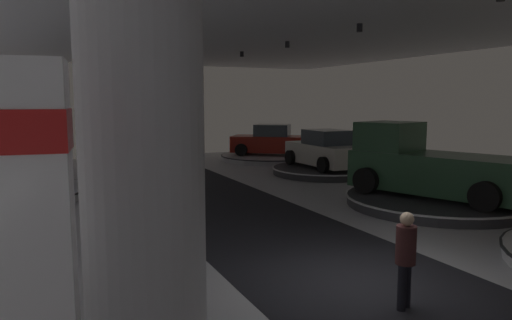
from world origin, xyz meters
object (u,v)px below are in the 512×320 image
Objects in this scene: display_car_far_right at (325,151)px; visitor_walking_near at (406,254)px; display_platform_far_right at (324,170)px; display_platform_mid_right at (436,201)px; display_car_deep_right at (270,141)px; brand_sign_pylon at (8,266)px; column_left at (142,147)px; display_platform_deep_right at (270,157)px; pickup_truck_mid_right at (428,166)px.

visitor_walking_near is (-6.60, -12.39, -0.18)m from display_car_far_right.
display_platform_far_right is 0.84× the size of display_platform_mid_right.
display_car_deep_right is 0.94× the size of display_platform_far_right.
display_car_deep_right is (12.21, 19.20, -0.84)m from brand_sign_pylon.
column_left reaches higher than visitor_walking_near.
column_left is 20.90m from display_platform_deep_right.
column_left is at bearing -154.01° from display_platform_mid_right.
display_platform_deep_right is at bearing 57.63° from brand_sign_pylon.
display_platform_deep_right is 12.80m from display_platform_mid_right.
display_platform_deep_right is at bearing 89.26° from display_car_far_right.
visitor_walking_near is (-6.70, -18.12, -0.17)m from display_car_deep_right.
pickup_truck_mid_right reaches higher than display_platform_deep_right.
display_car_far_right is at bearing 86.63° from display_platform_mid_right.
display_platform_deep_right is (12.18, 19.22, -1.74)m from brand_sign_pylon.
display_platform_deep_right is 5.82m from display_car_far_right.
display_car_deep_right is 5.73m from display_car_far_right.
display_platform_mid_right is (-0.49, -12.79, 0.01)m from display_platform_deep_right.
display_platform_deep_right is 1.30× the size of display_car_far_right.
brand_sign_pylon is 0.65× the size of pickup_truck_mid_right.
display_platform_far_right is (12.11, 13.51, -1.73)m from brand_sign_pylon.
display_platform_deep_right is 0.97× the size of display_platform_mid_right.
display_platform_deep_right is 0.90m from display_car_deep_right.
visitor_walking_near reaches higher than display_platform_mid_right.
display_car_deep_right reaches higher than display_platform_deep_right.
visitor_walking_near is (4.03, -0.37, -1.84)m from column_left.
display_car_deep_right is 12.81m from display_platform_mid_right.
brand_sign_pylon is at bearing -122.37° from display_platform_deep_right.
column_left is 11.65m from display_platform_mid_right.
display_car_deep_right is at bearing 87.13° from pickup_truck_mid_right.
visitor_walking_near is (-6.08, -5.65, -0.35)m from pickup_truck_mid_right.
display_platform_mid_right is at bearing -93.36° from display_platform_far_right.
brand_sign_pylon reaches higher than display_platform_mid_right.
display_car_deep_right is (0.02, -0.02, 0.90)m from display_platform_deep_right.
display_platform_mid_right is 3.57× the size of visitor_walking_near.
pickup_truck_mid_right is at bearing 42.92° from visitor_walking_near.
brand_sign_pylon is 0.78× the size of display_platform_far_right.
column_left is at bearing -152.40° from pickup_truck_mid_right.
pickup_truck_mid_right is at bearing -94.44° from display_platform_far_right.
display_platform_mid_right is (-0.42, -7.07, -0.00)m from display_platform_far_right.
display_car_deep_right is at bearing -36.25° from display_platform_deep_right.
display_platform_deep_right is at bearing 143.75° from display_car_deep_right.
display_platform_mid_right is at bearing -69.99° from pickup_truck_mid_right.
display_platform_far_right is at bearing -91.00° from display_car_deep_right.
brand_sign_pylon reaches higher than visitor_walking_near.
display_car_far_right is (10.63, 12.02, -1.66)m from column_left.
display_platform_mid_right is at bearing 28.83° from brand_sign_pylon.
display_car_far_right is 0.75× the size of pickup_truck_mid_right.
column_left is 20.81m from display_car_deep_right.
display_platform_deep_right is 1.16× the size of display_platform_far_right.
display_platform_far_right is 7.08m from display_platform_mid_right.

